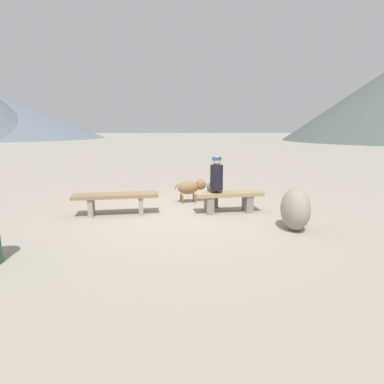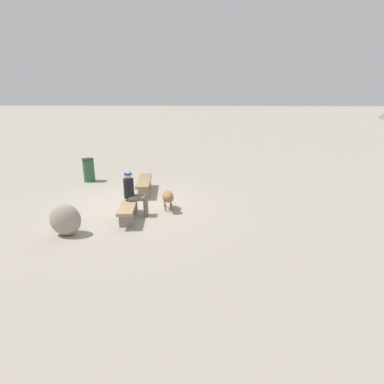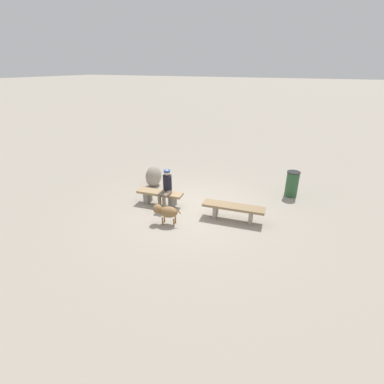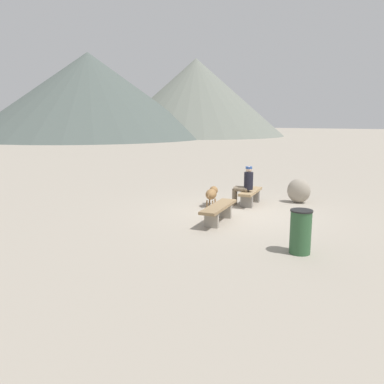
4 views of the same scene
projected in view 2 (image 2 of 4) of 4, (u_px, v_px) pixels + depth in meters
name	position (u px, v px, depth m)	size (l,w,h in m)	color
ground	(132.00, 206.00, 9.55)	(210.00, 210.00, 0.06)	#9E9384
bench_left	(144.00, 183.00, 10.71)	(1.87, 0.64, 0.47)	gray
bench_right	(128.00, 209.00, 8.33)	(1.57, 0.58, 0.46)	gray
seated_person	(133.00, 192.00, 8.49)	(0.34, 0.64, 1.27)	black
dog	(168.00, 197.00, 9.02)	(0.82, 0.44, 0.59)	olive
trash_bin	(89.00, 170.00, 12.10)	(0.45, 0.45, 0.91)	#2D5633
boulder	(65.00, 220.00, 7.38)	(0.76, 0.51, 0.79)	gray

